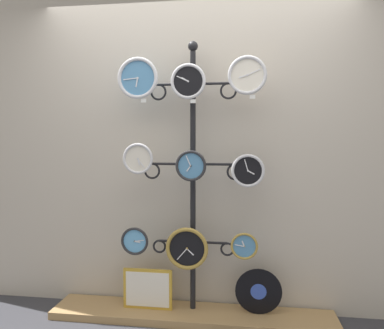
# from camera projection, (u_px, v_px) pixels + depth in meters

# --- Properties ---
(shop_wall) EXTENTS (4.40, 0.04, 2.80)m
(shop_wall) POSITION_uv_depth(u_px,v_px,m) (196.00, 139.00, 3.04)
(shop_wall) COLOR #BCB2A3
(shop_wall) RESTS_ON ground_plane
(low_shelf) EXTENTS (2.20, 0.36, 0.06)m
(low_shelf) POSITION_uv_depth(u_px,v_px,m) (192.00, 315.00, 2.91)
(low_shelf) COLOR #9E7A4C
(low_shelf) RESTS_ON ground_plane
(display_stand) EXTENTS (0.78, 0.39, 2.14)m
(display_stand) POSITION_uv_depth(u_px,v_px,m) (193.00, 216.00, 2.92)
(display_stand) COLOR black
(display_stand) RESTS_ON ground_plane
(clock_top_left) EXTENTS (0.31, 0.04, 0.31)m
(clock_top_left) POSITION_uv_depth(u_px,v_px,m) (138.00, 78.00, 2.79)
(clock_top_left) COLOR #4C84B2
(clock_top_center) EXTENTS (0.26, 0.04, 0.26)m
(clock_top_center) POSITION_uv_depth(u_px,v_px,m) (188.00, 81.00, 2.76)
(clock_top_center) COLOR black
(clock_top_right) EXTENTS (0.28, 0.04, 0.28)m
(clock_top_right) POSITION_uv_depth(u_px,v_px,m) (247.00, 75.00, 2.69)
(clock_top_right) COLOR silver
(clock_middle_left) EXTENTS (0.24, 0.04, 0.24)m
(clock_middle_left) POSITION_uv_depth(u_px,v_px,m) (138.00, 159.00, 2.84)
(clock_middle_left) COLOR silver
(clock_middle_center) EXTENTS (0.23, 0.04, 0.23)m
(clock_middle_center) POSITION_uv_depth(u_px,v_px,m) (191.00, 166.00, 2.79)
(clock_middle_center) COLOR #4C84B2
(clock_middle_right) EXTENTS (0.25, 0.04, 0.25)m
(clock_middle_right) POSITION_uv_depth(u_px,v_px,m) (248.00, 171.00, 2.74)
(clock_middle_right) COLOR black
(clock_bottom_left) EXTENTS (0.22, 0.04, 0.22)m
(clock_bottom_left) POSITION_uv_depth(u_px,v_px,m) (135.00, 241.00, 2.89)
(clock_bottom_left) COLOR #60A8DB
(clock_bottom_center) EXTENTS (0.33, 0.04, 0.33)m
(clock_bottom_center) POSITION_uv_depth(u_px,v_px,m) (187.00, 248.00, 2.85)
(clock_bottom_center) COLOR black
(clock_bottom_right) EXTENTS (0.20, 0.04, 0.20)m
(clock_bottom_right) POSITION_uv_depth(u_px,v_px,m) (244.00, 246.00, 2.78)
(clock_bottom_right) COLOR #4C84B2
(vinyl_record) EXTENTS (0.35, 0.01, 0.35)m
(vinyl_record) POSITION_uv_depth(u_px,v_px,m) (258.00, 292.00, 2.85)
(vinyl_record) COLOR black
(vinyl_record) RESTS_ON low_shelf
(picture_frame) EXTENTS (0.39, 0.02, 0.32)m
(picture_frame) POSITION_uv_depth(u_px,v_px,m) (148.00, 289.00, 2.94)
(picture_frame) COLOR gold
(picture_frame) RESTS_ON low_shelf
(price_tag_upper) EXTENTS (0.04, 0.00, 0.03)m
(price_tag_upper) POSITION_uv_depth(u_px,v_px,m) (144.00, 101.00, 2.80)
(price_tag_upper) COLOR white
(price_tag_mid) EXTENTS (0.04, 0.00, 0.03)m
(price_tag_mid) POSITION_uv_depth(u_px,v_px,m) (193.00, 101.00, 2.76)
(price_tag_mid) COLOR white
(price_tag_lower) EXTENTS (0.04, 0.00, 0.03)m
(price_tag_lower) POSITION_uv_depth(u_px,v_px,m) (252.00, 97.00, 2.69)
(price_tag_lower) COLOR white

